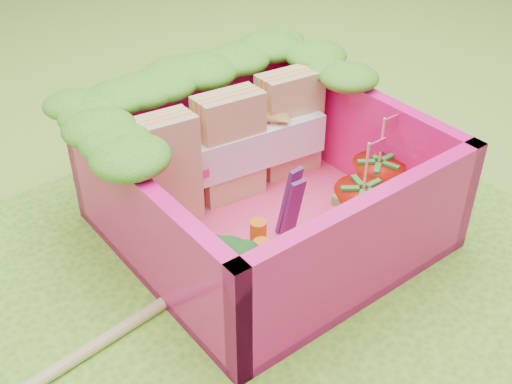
{
  "coord_description": "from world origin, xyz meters",
  "views": [
    {
      "loc": [
        -1.38,
        -1.58,
        1.95
      ],
      "look_at": [
        0.06,
        0.28,
        0.28
      ],
      "focal_mm": 45.0,
      "sensor_mm": 36.0,
      "label": 1
    }
  ],
  "objects": [
    {
      "name": "bento_floor",
      "position": [
        0.12,
        0.28,
        0.06
      ],
      "size": [
        1.3,
        1.3,
        0.05
      ],
      "primitive_type": "cube",
      "color": "#FF4179",
      "rests_on": "placemat"
    },
    {
      "name": "carrot_sticks",
      "position": [
        -0.15,
        -0.02,
        0.21
      ],
      "size": [
        0.13,
        0.17,
        0.27
      ],
      "color": "orange",
      "rests_on": "bento_floor"
    },
    {
      "name": "strawberry_right",
      "position": [
        0.61,
        0.05,
        0.21
      ],
      "size": [
        0.25,
        0.25,
        0.49
      ],
      "color": "red",
      "rests_on": "bento_floor"
    },
    {
      "name": "bento_box",
      "position": [
        0.12,
        0.28,
        0.31
      ],
      "size": [
        1.3,
        1.3,
        0.55
      ],
      "color": "#FF1581",
      "rests_on": "placemat"
    },
    {
      "name": "lettuce_ruffle",
      "position": [
        0.12,
        0.77,
        0.64
      ],
      "size": [
        1.43,
        0.83,
        0.11
      ],
      "color": "#2F7E17",
      "rests_on": "bento_box"
    },
    {
      "name": "snap_peas",
      "position": [
        0.53,
        0.04,
        0.11
      ],
      "size": [
        0.54,
        0.52,
        0.05
      ],
      "color": "#53B338",
      "rests_on": "bento_floor"
    },
    {
      "name": "broccoli",
      "position": [
        -0.31,
        -0.02,
        0.27
      ],
      "size": [
        0.33,
        0.33,
        0.27
      ],
      "color": "#6EA14E",
      "rests_on": "bento_floor"
    },
    {
      "name": "chopsticks",
      "position": [
        -1.07,
        0.08,
        0.05
      ],
      "size": [
        2.01,
        0.28,
        0.04
      ],
      "color": "#D7BE76",
      "rests_on": "placemat"
    },
    {
      "name": "purple_wedges",
      "position": [
        0.12,
        0.11,
        0.27
      ],
      "size": [
        0.12,
        0.1,
        0.38
      ],
      "color": "#4C1B60",
      "rests_on": "bento_floor"
    },
    {
      "name": "ground",
      "position": [
        0.0,
        0.0,
        0.0
      ],
      "size": [
        14.0,
        14.0,
        0.0
      ],
      "primitive_type": "plane",
      "color": "#98D03A",
      "rests_on": "ground"
    },
    {
      "name": "placemat",
      "position": [
        0.0,
        0.0,
        0.01
      ],
      "size": [
        2.6,
        2.6,
        0.03
      ],
      "primitive_type": "cube",
      "color": "#56A926",
      "rests_on": "ground"
    },
    {
      "name": "strawberry_left",
      "position": [
        0.39,
        -0.06,
        0.22
      ],
      "size": [
        0.26,
        0.26,
        0.5
      ],
      "color": "red",
      "rests_on": "bento_floor"
    },
    {
      "name": "sandwich_stack",
      "position": [
        0.13,
        0.56,
        0.35
      ],
      "size": [
        1.07,
        0.3,
        0.55
      ],
      "color": "tan",
      "rests_on": "bento_floor"
    }
  ]
}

